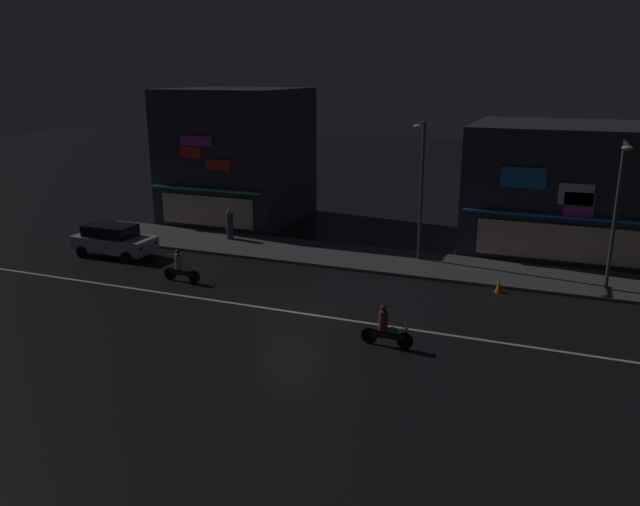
{
  "coord_description": "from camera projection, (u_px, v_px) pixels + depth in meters",
  "views": [
    {
      "loc": [
        9.8,
        -21.57,
        9.33
      ],
      "look_at": [
        -0.02,
        3.4,
        1.56
      ],
      "focal_mm": 35.14,
      "sensor_mm": 36.0,
      "label": 1
    }
  ],
  "objects": [
    {
      "name": "streetlamp_mid",
      "position": [
        617.0,
        203.0,
        26.32
      ],
      "size": [
        0.44,
        1.64,
        6.49
      ],
      "color": "#47494C",
      "rests_on": "sidewalk_far"
    },
    {
      "name": "storefront_left_block",
      "position": [
        238.0,
        155.0,
        40.43
      ],
      "size": [
        7.77,
        8.25,
        8.35
      ],
      "color": "#2D333D",
      "rests_on": "ground"
    },
    {
      "name": "sidewalk_far",
      "position": [
        354.0,
        257.0,
        32.56
      ],
      "size": [
        33.4,
        4.19,
        0.14
      ],
      "primitive_type": "cube",
      "color": "#4C4C4F",
      "rests_on": "ground"
    },
    {
      "name": "storefront_center_block",
      "position": [
        568.0,
        187.0,
        33.8
      ],
      "size": [
        10.2,
        8.67,
        6.72
      ],
      "color": "#2D333D",
      "rests_on": "ground"
    },
    {
      "name": "motorcycle_lead",
      "position": [
        181.0,
        268.0,
        28.86
      ],
      "size": [
        1.9,
        0.6,
        1.52
      ],
      "rotation": [
        0.0,
        0.0,
        0.1
      ],
      "color": "black",
      "rests_on": "ground"
    },
    {
      "name": "pedestrian_on_sidewalk",
      "position": [
        230.0,
        225.0,
        35.67
      ],
      "size": [
        0.4,
        0.4,
        1.75
      ],
      "rotation": [
        0.0,
        0.0,
        3.96
      ],
      "color": "#334766",
      "rests_on": "sidewalk_far"
    },
    {
      "name": "streetlamp_west",
      "position": [
        421.0,
        180.0,
        30.66
      ],
      "size": [
        0.44,
        1.64,
        6.95
      ],
      "color": "#47494C",
      "rests_on": "sidewalk_far"
    },
    {
      "name": "traffic_cone",
      "position": [
        499.0,
        286.0,
        27.52
      ],
      "size": [
        0.36,
        0.36,
        0.55
      ],
      "primitive_type": "cone",
      "color": "orange",
      "rests_on": "ground"
    },
    {
      "name": "motorcycle_following",
      "position": [
        386.0,
        329.0,
        22.02
      ],
      "size": [
        1.9,
        0.6,
        1.52
      ],
      "rotation": [
        0.0,
        0.0,
        3.16
      ],
      "color": "black",
      "rests_on": "ground"
    },
    {
      "name": "parked_car_near_kerb",
      "position": [
        113.0,
        240.0,
        32.8
      ],
      "size": [
        4.3,
        1.98,
        1.67
      ],
      "color": "silver",
      "rests_on": "ground"
    },
    {
      "name": "ground_plane",
      "position": [
        290.0,
        312.0,
        25.32
      ],
      "size": [
        140.0,
        140.0,
        0.0
      ],
      "primitive_type": "plane",
      "color": "black"
    },
    {
      "name": "lane_divider_stripe",
      "position": [
        290.0,
        312.0,
        25.32
      ],
      "size": [
        31.73,
        0.16,
        0.01
      ],
      "primitive_type": "cube",
      "color": "beige",
      "rests_on": "ground"
    }
  ]
}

